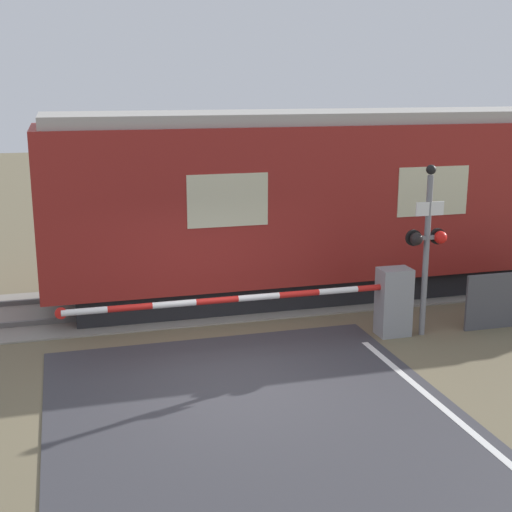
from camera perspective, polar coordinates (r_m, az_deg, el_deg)
name	(u,v)px	position (r m, az deg, el deg)	size (l,w,h in m)	color
ground_plane	(234,381)	(11.61, -1.74, -9.98)	(80.00, 80.00, 0.00)	#6B6047
track_bed	(187,302)	(15.57, -5.54, -3.65)	(36.00, 3.20, 0.13)	gray
train	(401,198)	(16.65, 11.51, 4.54)	(15.99, 2.86, 4.06)	black
crossing_barrier	(368,301)	(13.41, 8.92, -3.59)	(6.43, 0.44, 1.30)	gray
signal_post	(427,240)	(13.48, 13.53, 1.23)	(0.79, 0.26, 3.22)	gray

